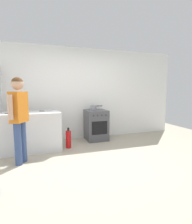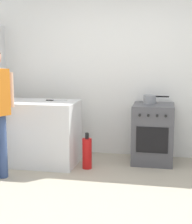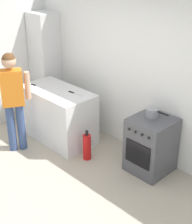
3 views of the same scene
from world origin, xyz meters
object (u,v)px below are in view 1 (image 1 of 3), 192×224
Objects in this scene: fire_extinguisher at (68,139)px; knife_chef at (45,111)px; knife_carving at (13,113)px; oven_left at (96,125)px; person at (19,113)px; pot at (93,108)px.

knife_chef is at bearing 156.64° from fire_extinguisher.
knife_carving is at bearing -178.66° from fire_extinguisher.
person reaches higher than oven_left.
knife_carving is 1.06× the size of knife_chef.
pot reaches higher than knife_carving.
pot is at bearing 33.47° from fire_extinguisher.
person is at bearing -72.73° from knife_carving.
knife_carving is at bearing -166.26° from oven_left.
knife_chef is 0.99m from person.
knife_chef is at bearing -169.39° from oven_left.
pot is 2.16m from person.
person is (0.18, -0.59, 0.08)m from knife_carving.
fire_extinguisher is (1.02, 0.62, -0.76)m from person.
knife_chef is at bearing 58.97° from person.
knife_chef is at bearing 19.73° from knife_carving.
fire_extinguisher is (-0.87, -0.48, -0.21)m from oven_left.
fire_extinguisher is at bearing 31.51° from person.
person is at bearing -149.73° from oven_left.
knife_carving is 1.38m from fire_extinguisher.
fire_extinguisher is at bearing -23.36° from knife_chef.
oven_left is 0.50m from pot.
pot is at bearing 13.47° from knife_chef.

